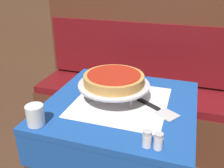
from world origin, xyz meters
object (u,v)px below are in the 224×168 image
at_px(water_glass_near, 35,115).
at_px(pepper_shaker, 159,141).
at_px(pizza_server, 157,109).
at_px(salt_shaker, 147,139).
at_px(deep_dish_pizza, 114,79).
at_px(condiment_caddy, 156,30).
at_px(booth_bench, 133,98).
at_px(dining_table_front, 121,121).
at_px(pizza_pan_stand, 114,85).
at_px(dining_table_rear, 156,44).

relative_size(water_glass_near, pepper_shaker, 1.35).
distance_m(pizza_server, salt_shaker, 0.29).
bearing_deg(pizza_server, deep_dish_pizza, 171.55).
xyz_separation_m(salt_shaker, condiment_caddy, (-0.25, 1.82, 0.01)).
height_order(salt_shaker, pepper_shaker, salt_shaker).
relative_size(booth_bench, salt_shaker, 22.72).
distance_m(dining_table_front, pizza_server, 0.22).
relative_size(pizza_server, water_glass_near, 2.46).
bearing_deg(salt_shaker, deep_dish_pizza, 126.01).
bearing_deg(salt_shaker, booth_bench, 105.61).
height_order(pizza_pan_stand, condiment_caddy, condiment_caddy).
height_order(dining_table_rear, pepper_shaker, pepper_shaker).
bearing_deg(salt_shaker, dining_table_rear, 97.64).
xyz_separation_m(dining_table_front, deep_dish_pizza, (-0.04, 0.01, 0.24)).
height_order(dining_table_front, condiment_caddy, condiment_caddy).
bearing_deg(dining_table_rear, water_glass_near, -97.77).
bearing_deg(salt_shaker, water_glass_near, -179.90).
height_order(water_glass_near, pepper_shaker, water_glass_near).
relative_size(deep_dish_pizza, water_glass_near, 3.29).
bearing_deg(pizza_pan_stand, dining_table_rear, 90.28).
distance_m(deep_dish_pizza, salt_shaker, 0.41).
bearing_deg(dining_table_front, salt_shaker, -58.41).
distance_m(deep_dish_pizza, pizza_server, 0.26).
xyz_separation_m(pizza_server, water_glass_near, (-0.48, -0.29, 0.04)).
bearing_deg(water_glass_near, deep_dish_pizza, 51.93).
relative_size(dining_table_rear, pizza_server, 3.26).
xyz_separation_m(dining_table_front, booth_bench, (-0.10, 0.75, -0.26)).
relative_size(dining_table_rear, deep_dish_pizza, 2.44).
bearing_deg(water_glass_near, dining_table_front, 46.62).
distance_m(dining_table_front, dining_table_rear, 1.49).
bearing_deg(booth_bench, dining_table_rear, 85.72).
height_order(water_glass_near, salt_shaker, water_glass_near).
distance_m(pizza_pan_stand, deep_dish_pizza, 0.04).
bearing_deg(pepper_shaker, booth_bench, 107.77).
distance_m(dining_table_front, condiment_caddy, 1.52).
bearing_deg(condiment_caddy, pepper_shaker, -80.86).
bearing_deg(pizza_pan_stand, deep_dish_pizza, -9.46).
distance_m(dining_table_rear, condiment_caddy, 0.14).
distance_m(booth_bench, condiment_caddy, 0.87).
bearing_deg(booth_bench, pizza_pan_stand, -85.17).
bearing_deg(condiment_caddy, salt_shaker, -82.20).
bearing_deg(dining_table_rear, pepper_shaker, -81.00).
xyz_separation_m(booth_bench, pizza_server, (0.29, -0.77, 0.38)).
xyz_separation_m(water_glass_near, pepper_shaker, (0.53, 0.00, -0.01)).
bearing_deg(dining_table_front, condiment_caddy, 92.21).
distance_m(pepper_shaker, condiment_caddy, 1.85).
bearing_deg(salt_shaker, condiment_caddy, 97.80).
distance_m(pizza_pan_stand, water_glass_near, 0.41).
relative_size(pizza_pan_stand, salt_shaker, 5.15).
relative_size(pizza_server, condiment_caddy, 1.34).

